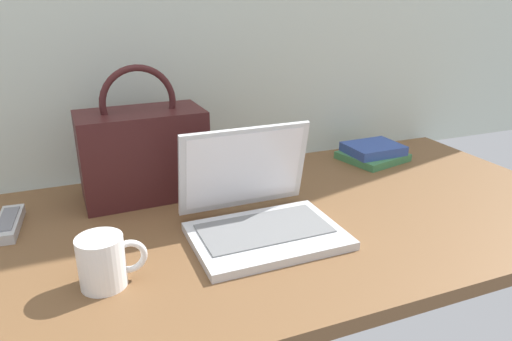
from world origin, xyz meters
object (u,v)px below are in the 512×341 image
(remote_control_near, at_px, (9,224))
(laptop, at_px, (259,211))
(book_stack, at_px, (373,153))
(handbag, at_px, (143,152))
(coffee_mug, at_px, (104,261))

(remote_control_near, bearing_deg, laptop, -22.83)
(laptop, relative_size, book_stack, 1.50)
(remote_control_near, bearing_deg, book_stack, 4.74)
(book_stack, bearing_deg, laptop, -149.54)
(handbag, relative_size, book_stack, 1.59)
(laptop, distance_m, remote_control_near, 0.55)
(coffee_mug, bearing_deg, laptop, 14.77)
(laptop, height_order, handbag, handbag)
(laptop, distance_m, coffee_mug, 0.34)
(remote_control_near, xyz_separation_m, book_stack, (1.01, 0.08, 0.01))
(handbag, height_order, book_stack, handbag)
(laptop, relative_size, remote_control_near, 1.91)
(laptop, height_order, remote_control_near, laptop)
(handbag, bearing_deg, book_stack, 1.13)
(coffee_mug, distance_m, book_stack, 0.91)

